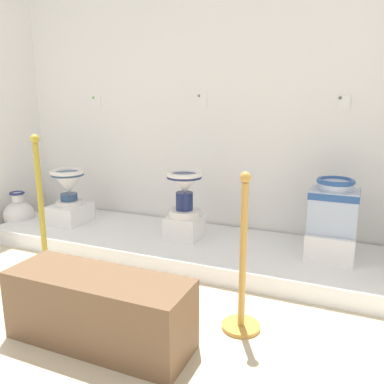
% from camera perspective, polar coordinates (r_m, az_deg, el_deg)
% --- Properties ---
extents(ground_plane, '(5.98, 5.66, 0.02)m').
position_cam_1_polar(ground_plane, '(2.43, -17.49, -21.02)').
color(ground_plane, beige).
extents(wall_back, '(4.18, 0.06, 3.21)m').
position_cam_1_polar(wall_back, '(3.81, 2.02, 17.41)').
color(wall_back, white).
rests_on(wall_back, ground_plane).
extents(display_platform, '(3.57, 0.96, 0.14)m').
position_cam_1_polar(display_platform, '(3.54, -1.30, -7.63)').
color(display_platform, white).
rests_on(display_platform, ground_plane).
extents(plinth_block_tall_cobalt, '(0.32, 0.36, 0.18)m').
position_cam_1_polar(plinth_block_tall_cobalt, '(4.10, -16.95, -2.94)').
color(plinth_block_tall_cobalt, white).
rests_on(plinth_block_tall_cobalt, display_platform).
extents(antique_toilet_tall_cobalt, '(0.33, 0.33, 0.34)m').
position_cam_1_polar(antique_toilet_tall_cobalt, '(4.03, -17.25, 1.27)').
color(antique_toilet_tall_cobalt, white).
rests_on(antique_toilet_tall_cobalt, plinth_block_tall_cobalt).
extents(plinth_block_slender_white, '(0.28, 0.29, 0.20)m').
position_cam_1_polar(plinth_block_slender_white, '(3.50, -1.07, -5.00)').
color(plinth_block_slender_white, white).
rests_on(plinth_block_slender_white, display_platform).
extents(antique_toilet_slender_white, '(0.32, 0.32, 0.39)m').
position_cam_1_polar(antique_toilet_slender_white, '(3.40, -1.10, 0.60)').
color(antique_toilet_slender_white, white).
rests_on(antique_toilet_slender_white, plinth_block_slender_white).
extents(plinth_block_central_ornate, '(0.35, 0.38, 0.20)m').
position_cam_1_polar(plinth_block_central_ornate, '(3.27, 19.11, -7.00)').
color(plinth_block_central_ornate, white).
rests_on(plinth_block_central_ornate, display_platform).
extents(antique_toilet_central_ornate, '(0.35, 0.30, 0.41)m').
position_cam_1_polar(antique_toilet_central_ornate, '(3.18, 19.53, -1.71)').
color(antique_toilet_central_ornate, '#A7B7D3').
rests_on(antique_toilet_central_ornate, plinth_block_central_ornate).
extents(info_placard_first, '(0.10, 0.01, 0.11)m').
position_cam_1_polar(info_placard_first, '(4.35, -13.48, 12.48)').
color(info_placard_first, white).
extents(info_placard_second, '(0.09, 0.01, 0.15)m').
position_cam_1_polar(info_placard_second, '(3.77, 1.43, 12.87)').
color(info_placard_second, white).
extents(info_placard_third, '(0.10, 0.01, 0.12)m').
position_cam_1_polar(info_placard_third, '(3.51, 20.80, 11.86)').
color(info_placard_third, white).
extents(decorative_vase_companion, '(0.30, 0.30, 0.41)m').
position_cam_1_polar(decorative_vase_companion, '(4.45, -23.40, -2.91)').
color(decorative_vase_companion, navy).
rests_on(decorative_vase_companion, ground_plane).
extents(stanchion_post_near_left, '(0.25, 0.25, 1.08)m').
position_cam_1_polar(stanchion_post_near_left, '(3.18, -20.37, -5.94)').
color(stanchion_post_near_left, gold).
rests_on(stanchion_post_near_left, ground_plane).
extents(stanchion_post_near_right, '(0.23, 0.23, 0.94)m').
position_cam_1_polar(stanchion_post_near_right, '(2.38, 7.16, -12.46)').
color(stanchion_post_near_right, gold).
rests_on(stanchion_post_near_right, ground_plane).
extents(museum_bench, '(1.04, 0.36, 0.40)m').
position_cam_1_polar(museum_bench, '(2.35, -13.08, -15.96)').
color(museum_bench, brown).
rests_on(museum_bench, ground_plane).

